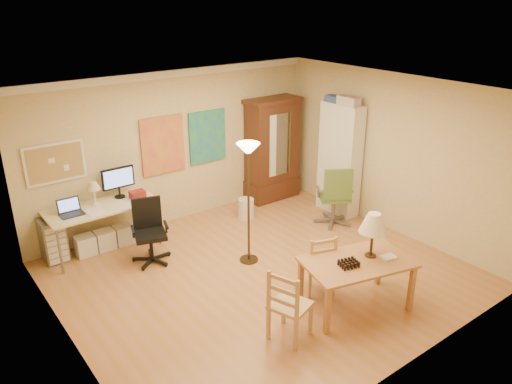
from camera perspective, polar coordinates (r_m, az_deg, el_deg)
floor at (r=7.51m, az=0.69°, el=-9.39°), size 5.50×5.50×0.00m
crown_molding at (r=8.57m, az=-9.62°, el=13.21°), size 5.50×0.08×0.12m
corkboard at (r=8.12m, az=-21.98°, el=3.11°), size 0.90×0.04×0.62m
art_panel_left at (r=8.73m, az=-10.60°, el=5.28°), size 0.80×0.04×1.00m
art_panel_right at (r=9.15m, az=-5.57°, el=6.33°), size 0.75×0.04×0.95m
dining_table at (r=6.59m, az=12.15°, el=-6.52°), size 1.54×1.14×1.30m
ladder_chair_back at (r=6.98m, az=7.08°, el=-8.27°), size 0.51×0.50×0.89m
ladder_chair_left at (r=6.07m, az=3.77°, el=-12.96°), size 0.54×0.55×0.95m
torchiere_lamp at (r=7.23m, az=-0.88°, el=2.74°), size 0.35×0.35×1.90m
computer_desk at (r=8.35m, az=-16.89°, el=-3.32°), size 1.71×0.75×1.29m
office_chair_black at (r=7.90m, az=-11.92°, el=-5.98°), size 0.61×0.61×1.00m
office_chair_green at (r=9.01m, az=8.89°, el=-1.89°), size 0.70×0.70×1.11m
drawer_cart at (r=8.33m, az=-22.16°, el=-5.11°), size 0.34×0.41×0.69m
armoire at (r=9.87m, az=1.85°, el=4.14°), size 1.10×0.52×2.02m
bookshelf at (r=9.30m, az=9.55°, el=3.67°), size 0.31×0.83×2.07m
wastebin at (r=9.20m, az=-1.15°, el=-1.87°), size 0.30×0.30×0.37m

